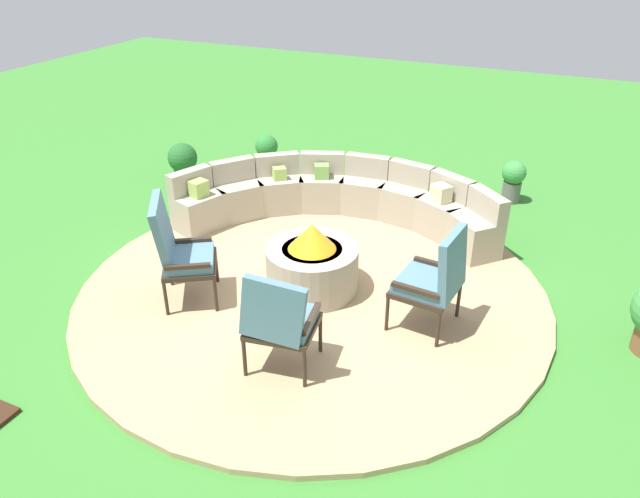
{
  "coord_description": "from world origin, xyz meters",
  "views": [
    {
      "loc": [
        2.39,
        -5.02,
        3.62
      ],
      "look_at": [
        0.0,
        0.2,
        0.45
      ],
      "focal_mm": 33.96,
      "sensor_mm": 36.0,
      "label": 1
    }
  ],
  "objects_px": {
    "lounge_chair_front_left": "(179,250)",
    "potted_plant_1": "(183,162)",
    "fire_pit": "(312,264)",
    "potted_plant_0": "(267,150)",
    "potted_plant_2": "(513,179)",
    "lounge_chair_back_left": "(435,278)",
    "lounge_chair_front_right": "(279,319)",
    "curved_stone_bench": "(338,200)"
  },
  "relations": [
    {
      "from": "lounge_chair_front_left",
      "to": "potted_plant_1",
      "type": "height_order",
      "value": "lounge_chair_front_left"
    },
    {
      "from": "fire_pit",
      "to": "potted_plant_0",
      "type": "relative_size",
      "value": 1.71
    },
    {
      "from": "potted_plant_2",
      "to": "lounge_chair_front_left",
      "type": "bearing_deg",
      "value": -123.36
    },
    {
      "from": "potted_plant_2",
      "to": "lounge_chair_back_left",
      "type": "bearing_deg",
      "value": -93.34
    },
    {
      "from": "lounge_chair_front_right",
      "to": "lounge_chair_front_left",
      "type": "bearing_deg",
      "value": 149.09
    },
    {
      "from": "curved_stone_bench",
      "to": "potted_plant_0",
      "type": "xyz_separation_m",
      "value": [
        -1.84,
        1.39,
        -0.04
      ]
    },
    {
      "from": "lounge_chair_front_left",
      "to": "potted_plant_2",
      "type": "distance_m",
      "value": 4.94
    },
    {
      "from": "lounge_chair_back_left",
      "to": "potted_plant_1",
      "type": "relative_size",
      "value": 1.62
    },
    {
      "from": "fire_pit",
      "to": "lounge_chair_front_right",
      "type": "bearing_deg",
      "value": -76.69
    },
    {
      "from": "potted_plant_1",
      "to": "lounge_chair_front_right",
      "type": "bearing_deg",
      "value": -43.94
    },
    {
      "from": "potted_plant_0",
      "to": "curved_stone_bench",
      "type": "bearing_deg",
      "value": -37.11
    },
    {
      "from": "curved_stone_bench",
      "to": "potted_plant_2",
      "type": "relative_size",
      "value": 6.6
    },
    {
      "from": "fire_pit",
      "to": "potted_plant_2",
      "type": "bearing_deg",
      "value": 65.27
    },
    {
      "from": "potted_plant_1",
      "to": "lounge_chair_back_left",
      "type": "bearing_deg",
      "value": -25.06
    },
    {
      "from": "fire_pit",
      "to": "potted_plant_1",
      "type": "xyz_separation_m",
      "value": [
        -3.07,
        1.94,
        0.0
      ]
    },
    {
      "from": "lounge_chair_back_left",
      "to": "potted_plant_2",
      "type": "distance_m",
      "value": 3.53
    },
    {
      "from": "potted_plant_1",
      "to": "fire_pit",
      "type": "bearing_deg",
      "value": -32.32
    },
    {
      "from": "lounge_chair_front_left",
      "to": "lounge_chair_back_left",
      "type": "xyz_separation_m",
      "value": [
        2.51,
        0.61,
        -0.03
      ]
    },
    {
      "from": "curved_stone_bench",
      "to": "potted_plant_1",
      "type": "distance_m",
      "value": 2.69
    },
    {
      "from": "potted_plant_0",
      "to": "potted_plant_1",
      "type": "distance_m",
      "value": 1.37
    },
    {
      "from": "lounge_chair_front_left",
      "to": "fire_pit",
      "type": "bearing_deg",
      "value": 90.02
    },
    {
      "from": "lounge_chair_back_left",
      "to": "potted_plant_2",
      "type": "bearing_deg",
      "value": 2.34
    },
    {
      "from": "curved_stone_bench",
      "to": "lounge_chair_back_left",
      "type": "height_order",
      "value": "lounge_chair_back_left"
    },
    {
      "from": "fire_pit",
      "to": "lounge_chair_back_left",
      "type": "distance_m",
      "value": 1.38
    },
    {
      "from": "lounge_chair_front_left",
      "to": "potted_plant_1",
      "type": "xyz_separation_m",
      "value": [
        -1.92,
        2.68,
        -0.27
      ]
    },
    {
      "from": "lounge_chair_front_left",
      "to": "potted_plant_2",
      "type": "xyz_separation_m",
      "value": [
        2.71,
        4.12,
        -0.3
      ]
    },
    {
      "from": "curved_stone_bench",
      "to": "potted_plant_2",
      "type": "height_order",
      "value": "curved_stone_bench"
    },
    {
      "from": "lounge_chair_front_right",
      "to": "potted_plant_0",
      "type": "bearing_deg",
      "value": 111.25
    },
    {
      "from": "curved_stone_bench",
      "to": "lounge_chair_front_left",
      "type": "relative_size",
      "value": 3.46
    },
    {
      "from": "lounge_chair_front_left",
      "to": "lounge_chair_front_right",
      "type": "xyz_separation_m",
      "value": [
        1.46,
        -0.58,
        -0.05
      ]
    },
    {
      "from": "fire_pit",
      "to": "potted_plant_1",
      "type": "distance_m",
      "value": 3.64
    },
    {
      "from": "lounge_chair_front_right",
      "to": "lounge_chair_back_left",
      "type": "height_order",
      "value": "lounge_chair_back_left"
    },
    {
      "from": "potted_plant_1",
      "to": "lounge_chair_front_left",
      "type": "bearing_deg",
      "value": -54.34
    },
    {
      "from": "potted_plant_2",
      "to": "fire_pit",
      "type": "bearing_deg",
      "value": -114.73
    },
    {
      "from": "curved_stone_bench",
      "to": "potted_plant_1",
      "type": "relative_size",
      "value": 6.16
    },
    {
      "from": "lounge_chair_front_right",
      "to": "potted_plant_2",
      "type": "relative_size",
      "value": 1.68
    },
    {
      "from": "lounge_chair_front_left",
      "to": "lounge_chair_front_right",
      "type": "bearing_deg",
      "value": 35.79
    },
    {
      "from": "fire_pit",
      "to": "lounge_chair_front_left",
      "type": "height_order",
      "value": "lounge_chair_front_left"
    },
    {
      "from": "potted_plant_1",
      "to": "potted_plant_0",
      "type": "bearing_deg",
      "value": 52.3
    },
    {
      "from": "lounge_chair_front_right",
      "to": "potted_plant_0",
      "type": "relative_size",
      "value": 1.79
    },
    {
      "from": "curved_stone_bench",
      "to": "lounge_chair_front_right",
      "type": "relative_size",
      "value": 3.92
    },
    {
      "from": "lounge_chair_front_left",
      "to": "potted_plant_1",
      "type": "distance_m",
      "value": 3.31
    }
  ]
}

